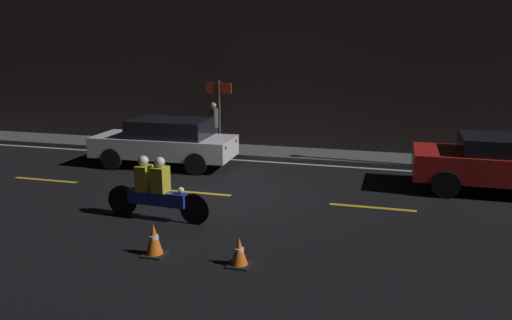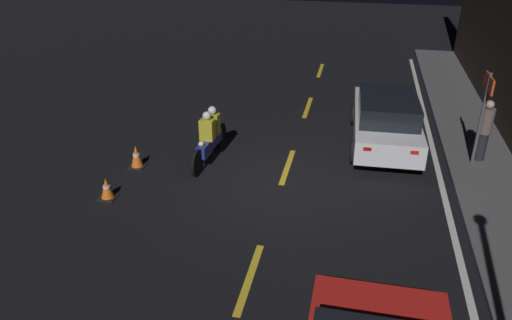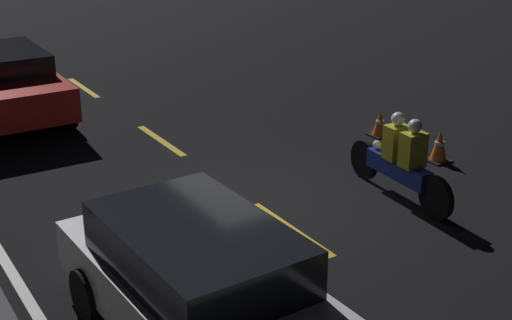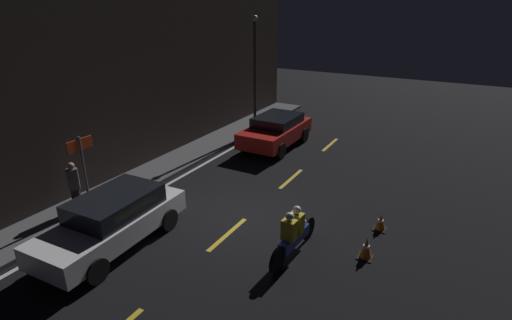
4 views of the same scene
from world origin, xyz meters
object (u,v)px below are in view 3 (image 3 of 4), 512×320
Objects in this scene: sedan_white at (205,290)px; traffic_cone_mid at (380,124)px; taxi_red at (4,82)px; traffic_cone_near at (439,146)px; motorcycle at (402,161)px.

sedan_white is 8.64× the size of traffic_cone_mid.
taxi_red is 7.91m from traffic_cone_mid.
sedan_white is at bearing -1.26° from taxi_red.
traffic_cone_near is 1.17× the size of traffic_cone_mid.
sedan_white is at bearing 116.14° from motorcycle.
taxi_red is at bearing 176.45° from sedan_white.
traffic_cone_mid is (4.37, -6.28, -0.54)m from sedan_white.
taxi_red is 8.16× the size of traffic_cone_mid.
sedan_white is 4.92m from motorcycle.
motorcycle is at bearing 144.73° from traffic_cone_mid.
sedan_white is 1.06× the size of taxi_red.
sedan_white is at bearing 113.66° from traffic_cone_near.
motorcycle is 3.05m from traffic_cone_mid.
traffic_cone_near is at bearing 42.06° from taxi_red.
motorcycle reaches higher than traffic_cone_mid.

